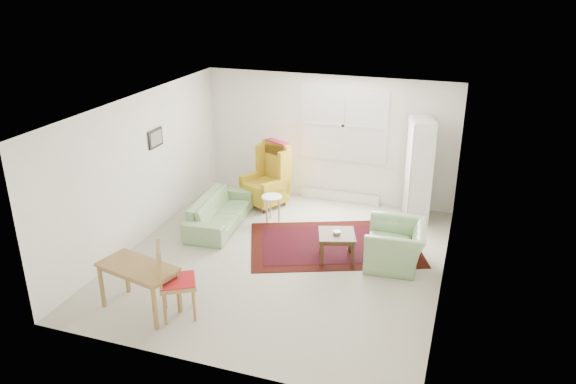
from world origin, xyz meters
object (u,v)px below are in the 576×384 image
(sofa, at_px, (220,206))
(wingback_chair, at_px, (265,175))
(cabinet, at_px, (419,169))
(desk, at_px, (140,288))
(coffee_table, at_px, (336,246))
(armchair, at_px, (396,241))
(stool, at_px, (272,208))
(desk_chair, at_px, (178,280))

(sofa, relative_size, wingback_chair, 1.48)
(cabinet, relative_size, desk, 1.76)
(sofa, bearing_deg, coffee_table, -108.72)
(armchair, height_order, desk, armchair)
(stool, relative_size, desk, 0.46)
(stool, distance_m, desk_chair, 3.26)
(desk, bearing_deg, desk_chair, 6.07)
(sofa, height_order, desk, sofa)
(sofa, distance_m, armchair, 3.26)
(stool, xyz_separation_m, desk, (-0.69, -3.31, 0.09))
(wingback_chair, relative_size, stool, 2.52)
(stool, height_order, cabinet, cabinet)
(wingback_chair, distance_m, stool, 0.84)
(sofa, bearing_deg, desk_chair, -170.53)
(coffee_table, xyz_separation_m, cabinet, (1.00, 2.08, 0.72))
(cabinet, height_order, desk, cabinet)
(desk_chair, bearing_deg, wingback_chair, -26.88)
(desk, bearing_deg, sofa, 92.81)
(stool, relative_size, cabinet, 0.26)
(armchair, distance_m, desk, 3.92)
(sofa, xyz_separation_m, stool, (0.83, 0.47, -0.13))
(stool, bearing_deg, desk_chair, -92.24)
(sofa, relative_size, cabinet, 0.97)
(stool, bearing_deg, cabinet, 22.59)
(armchair, bearing_deg, stool, -115.33)
(sofa, bearing_deg, cabinet, -70.28)
(sofa, distance_m, wingback_chair, 1.22)
(armchair, relative_size, cabinet, 0.54)
(coffee_table, xyz_separation_m, desk_chair, (-1.61, -2.20, 0.30))
(armchair, relative_size, wingback_chair, 0.82)
(sofa, xyz_separation_m, cabinet, (3.31, 1.50, 0.58))
(desk, bearing_deg, cabinet, 53.83)
(sofa, bearing_deg, wingback_chair, -26.53)
(desk, bearing_deg, armchair, 37.95)
(stool, relative_size, desk_chair, 0.47)
(wingback_chair, bearing_deg, coffee_table, -15.22)
(sofa, relative_size, coffee_table, 3.28)
(stool, bearing_deg, desk, -101.77)
(wingback_chair, bearing_deg, desk_chair, -59.42)
(cabinet, distance_m, desk_chair, 5.03)
(coffee_table, bearing_deg, desk, -133.96)
(armchair, xyz_separation_m, wingback_chair, (-2.79, 1.53, 0.23))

